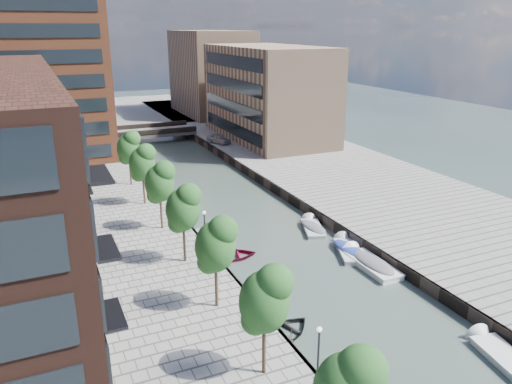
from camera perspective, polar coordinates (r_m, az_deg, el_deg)
water at (r=54.30m, az=-3.95°, el=-0.73°), size 300.00×300.00×0.00m
quay_right at (r=61.23m, az=10.21°, el=1.74°), size 20.00×140.00×1.00m
quay_wall_left at (r=52.47m, az=-10.22°, el=-1.10°), size 0.25×140.00×1.00m
quay_wall_right at (r=56.41m, az=1.85°, el=0.58°), size 0.25×140.00×1.00m
far_closure at (r=110.97m, az=-14.98°, el=8.85°), size 80.00×40.00×1.00m
apartment_block at (r=39.51m, az=-26.93°, el=2.07°), size 8.00×38.00×14.00m
tower at (r=73.23m, az=-24.70°, el=15.43°), size 18.00×18.00×30.00m
tan_block_near at (r=78.43m, az=1.36°, el=11.26°), size 12.00×25.00×14.00m
tan_block_far at (r=102.27m, az=-5.10°, el=13.43°), size 12.00×20.00×16.00m
bridge at (r=83.72m, az=-11.70°, el=6.75°), size 13.00×6.00×1.30m
tree_1 at (r=24.62m, az=0.95°, el=-11.98°), size 2.50×2.50×5.95m
tree_2 at (r=30.40m, az=-4.69°, el=-5.84°), size 2.50×2.50×5.95m
tree_3 at (r=36.61m, az=-8.40°, el=-1.69°), size 2.50×2.50×5.95m
tree_4 at (r=43.06m, az=-11.00°, el=1.25°), size 2.50×2.50×5.95m
tree_5 at (r=49.66m, az=-12.92°, el=3.41°), size 2.50×2.50×5.95m
tree_6 at (r=56.35m, az=-14.40°, el=5.06°), size 2.50×2.50×5.95m
lamp_0 at (r=23.94m, az=7.12°, el=-18.28°), size 0.24×0.24×4.12m
lamp_1 at (r=36.71m, az=-5.88°, el=-4.53°), size 0.24×0.24×4.12m
lamp_2 at (r=51.33m, az=-11.59°, el=1.91°), size 0.24×0.24×4.12m
sloop_0 at (r=31.43m, az=3.26°, el=-16.04°), size 5.00×4.35×0.87m
sloop_2 at (r=40.60m, az=-2.99°, el=-7.56°), size 4.85×3.85×0.90m
sloop_3 at (r=44.90m, az=-6.05°, el=-5.00°), size 5.15×4.54×0.88m
sloop_4 at (r=60.49m, az=-11.52°, el=0.95°), size 5.57×4.31×1.06m
motorboat_1 at (r=40.24m, az=12.74°, el=-7.91°), size 2.04×5.70×1.89m
motorboat_2 at (r=32.66m, az=26.16°, el=-16.47°), size 2.57×5.27×1.68m
motorboat_3 at (r=42.30m, az=10.44°, el=-6.45°), size 3.33×5.17×1.63m
motorboat_4 at (r=46.30m, az=6.44°, el=-4.02°), size 3.05×4.82×1.52m
car at (r=75.49m, az=-4.27°, el=6.08°), size 3.05×4.49×1.42m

